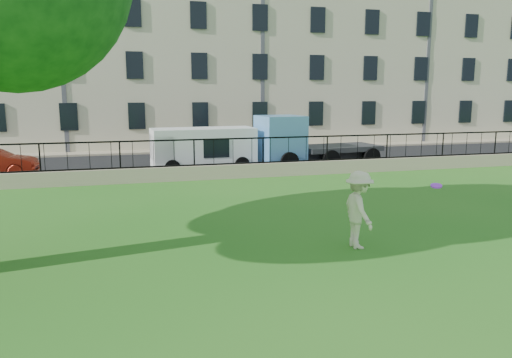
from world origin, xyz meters
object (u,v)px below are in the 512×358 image
object	(u,v)px
frisbee	(436,186)
white_van	(203,149)
man	(359,210)
blue_truck	(317,141)

from	to	relation	value
frisbee	white_van	bearing A→B (deg)	105.29
man	blue_truck	xyz separation A→B (m)	(4.06, 12.59, 0.34)
man	blue_truck	bearing A→B (deg)	-15.42
frisbee	blue_truck	distance (m)	13.08
frisbee	blue_truck	world-z (taller)	blue_truck
man	white_van	xyz separation A→B (m)	(-1.66, 12.59, 0.07)
man	blue_truck	size ratio (longest dim) A/B	0.31
frisbee	blue_truck	xyz separation A→B (m)	(2.19, 12.89, -0.21)
blue_truck	white_van	bearing A→B (deg)	173.97
frisbee	white_van	world-z (taller)	white_van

